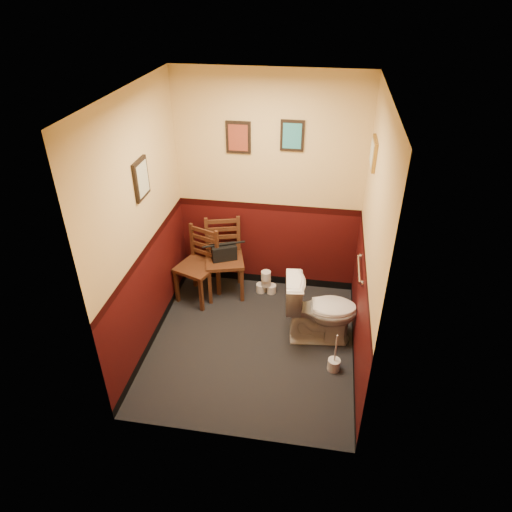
# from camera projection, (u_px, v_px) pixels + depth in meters

# --- Properties ---
(floor) EXTENTS (2.20, 2.40, 0.00)m
(floor) POSITION_uv_depth(u_px,v_px,m) (252.00, 344.00, 5.08)
(floor) COLOR black
(floor) RESTS_ON ground
(ceiling) EXTENTS (2.20, 2.40, 0.00)m
(ceiling) POSITION_uv_depth(u_px,v_px,m) (251.00, 93.00, 3.64)
(ceiling) COLOR silver
(ceiling) RESTS_ON ground
(wall_back) EXTENTS (2.20, 0.00, 2.70)m
(wall_back) POSITION_uv_depth(u_px,v_px,m) (269.00, 189.00, 5.36)
(wall_back) COLOR #390A09
(wall_back) RESTS_ON ground
(wall_front) EXTENTS (2.20, 0.00, 2.70)m
(wall_front) POSITION_uv_depth(u_px,v_px,m) (225.00, 319.00, 3.36)
(wall_front) COLOR #390A09
(wall_front) RESTS_ON ground
(wall_left) EXTENTS (0.00, 2.40, 2.70)m
(wall_left) POSITION_uv_depth(u_px,v_px,m) (142.00, 230.00, 4.51)
(wall_left) COLOR #390A09
(wall_left) RESTS_ON ground
(wall_right) EXTENTS (0.00, 2.40, 2.70)m
(wall_right) POSITION_uv_depth(u_px,v_px,m) (369.00, 248.00, 4.21)
(wall_right) COLOR #390A09
(wall_right) RESTS_ON ground
(grab_bar) EXTENTS (0.05, 0.56, 0.06)m
(grab_bar) POSITION_uv_depth(u_px,v_px,m) (360.00, 269.00, 4.64)
(grab_bar) COLOR silver
(grab_bar) RESTS_ON wall_right
(framed_print_back_a) EXTENTS (0.28, 0.04, 0.36)m
(framed_print_back_a) POSITION_uv_depth(u_px,v_px,m) (238.00, 137.00, 5.08)
(framed_print_back_a) COLOR black
(framed_print_back_a) RESTS_ON wall_back
(framed_print_back_b) EXTENTS (0.26, 0.04, 0.34)m
(framed_print_back_b) POSITION_uv_depth(u_px,v_px,m) (292.00, 136.00, 4.97)
(framed_print_back_b) COLOR black
(framed_print_back_b) RESTS_ON wall_back
(framed_print_left) EXTENTS (0.04, 0.30, 0.38)m
(framed_print_left) POSITION_uv_depth(u_px,v_px,m) (141.00, 179.00, 4.32)
(framed_print_left) COLOR black
(framed_print_left) RESTS_ON wall_left
(framed_print_right) EXTENTS (0.04, 0.34, 0.28)m
(framed_print_right) POSITION_uv_depth(u_px,v_px,m) (373.00, 153.00, 4.34)
(framed_print_right) COLOR olive
(framed_print_right) RESTS_ON wall_right
(toilet) EXTENTS (0.84, 0.53, 0.78)m
(toilet) POSITION_uv_depth(u_px,v_px,m) (321.00, 310.00, 4.96)
(toilet) COLOR white
(toilet) RESTS_ON floor
(toilet_brush) EXTENTS (0.13, 0.13, 0.47)m
(toilet_brush) POSITION_uv_depth(u_px,v_px,m) (334.00, 364.00, 4.72)
(toilet_brush) COLOR silver
(toilet_brush) RESTS_ON floor
(chair_left) EXTENTS (0.56, 0.56, 0.93)m
(chair_left) POSITION_uv_depth(u_px,v_px,m) (199.00, 265.00, 5.58)
(chair_left) COLOR #4F2A17
(chair_left) RESTS_ON floor
(chair_right) EXTENTS (0.57, 0.57, 0.98)m
(chair_right) POSITION_uv_depth(u_px,v_px,m) (224.00, 258.00, 5.67)
(chair_right) COLOR #4F2A17
(chair_right) RESTS_ON floor
(handbag) EXTENTS (0.33, 0.26, 0.22)m
(handbag) POSITION_uv_depth(u_px,v_px,m) (224.00, 252.00, 5.57)
(handbag) COLOR black
(handbag) RESTS_ON chair_right
(tp_stack) EXTENTS (0.26, 0.16, 0.33)m
(tp_stack) POSITION_uv_depth(u_px,v_px,m) (266.00, 283.00, 5.82)
(tp_stack) COLOR silver
(tp_stack) RESTS_ON floor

